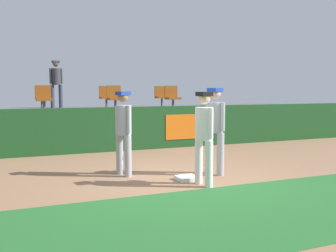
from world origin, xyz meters
The scene contains 15 objects.
ground_plane centered at (0.00, 0.00, 0.00)m, with size 60.00×60.00×0.00m, color #936B4C.
grass_foreground_strip centered at (0.00, -2.22, 0.00)m, with size 18.00×2.80×0.01m, color #26662B.
first_base centered at (0.04, -0.10, 0.04)m, with size 0.40×0.40×0.08m, color white.
player_fielder_home centered at (0.16, -0.59, 1.02)m, with size 0.39×0.57×1.77m.
player_runner_visitor centered at (0.81, 0.17, 1.07)m, with size 0.45×0.49×1.84m.
player_coach_visitor centered at (-1.01, 0.79, 1.02)m, with size 0.42×0.48×1.77m.
field_wall centered at (0.01, 3.99, 0.65)m, with size 18.00×0.26×1.29m.
bleacher_platform centered at (0.00, 6.56, 0.55)m, with size 18.00×4.80×1.10m, color #59595E.
seat_front_right centered at (2.06, 5.43, 1.57)m, with size 0.48×0.44×0.84m.
seat_front_center centered at (0.00, 5.43, 1.57)m, with size 0.47×0.44×0.84m.
seat_back_center centered at (0.12, 7.23, 1.57)m, with size 0.46×0.44×0.84m.
seat_front_left centered at (-2.23, 5.43, 1.57)m, with size 0.46×0.44×0.84m.
seat_back_right centered at (2.35, 7.23, 1.57)m, with size 0.47×0.44×0.84m.
seat_back_left centered at (-2.17, 7.23, 1.57)m, with size 0.44×0.44×0.84m.
spectator_hooded centered at (-1.55, 8.30, 2.14)m, with size 0.50×0.40×1.80m.
Camera 1 is at (-3.14, -6.86, 1.81)m, focal length 40.63 mm.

